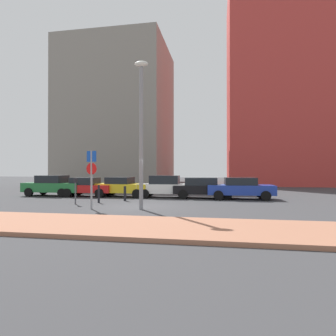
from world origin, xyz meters
TOP-DOWN VIEW (x-y plane):
  - ground_plane at (0.00, 0.00)m, footprint 120.00×120.00m
  - sidewalk_brick at (0.00, -5.68)m, footprint 40.00×3.62m
  - parked_car_green at (-8.20, 4.98)m, footprint 4.56×2.01m
  - parked_car_red at (-5.63, 5.02)m, footprint 4.26×2.05m
  - parked_car_yellow at (-2.79, 5.30)m, footprint 4.05×2.16m
  - parked_car_white at (0.42, 5.25)m, footprint 3.96×2.01m
  - parked_car_black at (3.20, 5.25)m, footprint 4.41×2.14m
  - parked_car_blue at (5.68, 5.01)m, footprint 4.50×2.22m
  - parking_sign_post at (-2.11, -1.43)m, footprint 0.60×0.14m
  - parking_meter at (-3.93, 0.33)m, footprint 0.18×0.14m
  - street_lamp at (0.42, -1.12)m, footprint 0.70×0.36m
  - traffic_bollard_near at (-2.90, 1.26)m, footprint 0.13×0.13m
  - traffic_bollard_mid at (-1.70, 2.57)m, footprint 0.17×0.17m
  - building_colorful_midrise at (12.65, 27.95)m, footprint 14.35×16.02m
  - building_under_construction at (-11.24, 27.47)m, footprint 15.19×13.87m

SIDE VIEW (x-z plane):
  - ground_plane at x=0.00m, z-range 0.00..0.00m
  - sidewalk_brick at x=0.00m, z-range 0.00..0.14m
  - traffic_bollard_mid at x=-1.70m, z-range 0.00..0.95m
  - traffic_bollard_near at x=-2.90m, z-range 0.00..1.08m
  - parked_car_red at x=-5.63m, z-range 0.02..1.43m
  - parked_car_yellow at x=-2.79m, z-range 0.03..1.47m
  - parked_car_black at x=3.20m, z-range 0.03..1.48m
  - parked_car_blue at x=5.68m, z-range 0.03..1.50m
  - parked_car_green at x=-8.20m, z-range 0.01..1.58m
  - parked_car_white at x=0.42m, z-range 0.02..1.61m
  - parking_meter at x=-3.93m, z-range 0.22..1.75m
  - parking_sign_post at x=-2.11m, z-range 0.39..3.37m
  - street_lamp at x=0.42m, z-range 0.63..8.12m
  - building_under_construction at x=-11.24m, z-range 0.00..20.89m
  - building_colorful_midrise at x=12.65m, z-range 0.00..28.29m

